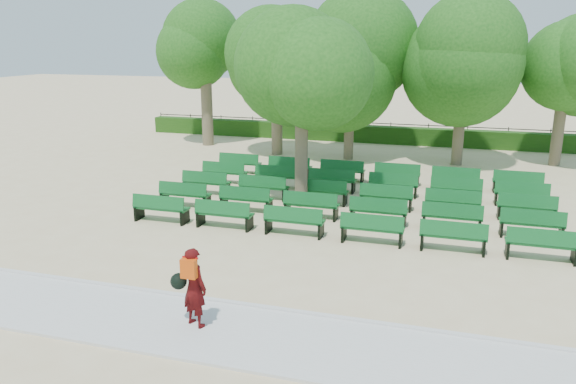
% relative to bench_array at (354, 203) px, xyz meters
% --- Properties ---
extents(ground, '(120.00, 120.00, 0.00)m').
position_rel_bench_array_xyz_m(ground, '(-1.29, -1.78, -0.09)').
color(ground, beige).
extents(paving, '(30.00, 2.20, 0.06)m').
position_rel_bench_array_xyz_m(paving, '(-1.29, -9.18, -0.06)').
color(paving, silver).
rests_on(paving, ground).
extents(curb, '(30.00, 0.12, 0.10)m').
position_rel_bench_array_xyz_m(curb, '(-1.29, -8.03, -0.04)').
color(curb, silver).
rests_on(curb, ground).
extents(hedge, '(26.00, 0.70, 0.90)m').
position_rel_bench_array_xyz_m(hedge, '(-1.29, 12.22, 0.36)').
color(hedge, '#204B13').
rests_on(hedge, ground).
extents(fence, '(26.00, 0.10, 1.02)m').
position_rel_bench_array_xyz_m(fence, '(-1.29, 12.62, -0.09)').
color(fence, black).
rests_on(fence, ground).
extents(tree_line, '(21.80, 6.80, 7.04)m').
position_rel_bench_array_xyz_m(tree_line, '(-1.29, 8.22, -0.09)').
color(tree_line, '#26631A').
rests_on(tree_line, ground).
extents(bench_array, '(1.73, 0.55, 1.09)m').
position_rel_bench_array_xyz_m(bench_array, '(0.00, 0.00, 0.00)').
color(bench_array, '#105C24').
rests_on(bench_array, ground).
extents(tree_among, '(4.06, 4.06, 5.71)m').
position_rel_bench_array_xyz_m(tree_among, '(-1.73, -0.44, 3.77)').
color(tree_among, brown).
rests_on(tree_among, ground).
extents(person, '(0.80, 0.57, 1.60)m').
position_rel_bench_array_xyz_m(person, '(-1.49, -9.11, 0.80)').
color(person, '#42090A').
rests_on(person, ground).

